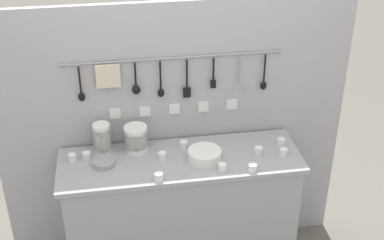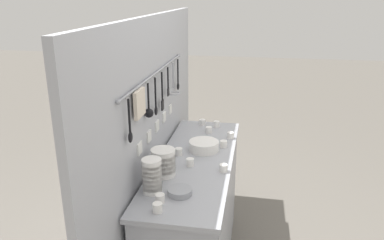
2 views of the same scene
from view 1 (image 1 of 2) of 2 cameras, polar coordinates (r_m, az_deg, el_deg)
The scene contains 16 objects.
counter at distance 3.67m, azimuth -1.16°, elevation -10.19°, with size 1.54×0.50×0.93m.
back_wall at distance 3.62m, azimuth -1.91°, elevation -1.58°, with size 2.34×0.11×1.87m.
bowl_stack_short_front at distance 3.45m, azimuth -9.57°, elevation -1.93°, with size 0.11×0.11×0.20m.
bowl_stack_wide_centre at distance 3.46m, azimuth -5.99°, elevation -1.96°, with size 0.15×0.15×0.17m.
plate_stack at distance 3.36m, azimuth 1.34°, elevation -3.78°, with size 0.21×0.21×0.07m.
steel_mixing_bowl at distance 3.37m, azimuth -9.40°, elevation -4.52°, with size 0.14×0.14×0.04m.
cup_front_left at distance 3.46m, azimuth 9.72°, elevation -3.42°, with size 0.05×0.05×0.05m.
cup_back_right at distance 3.27m, azimuth 3.25°, elevation -5.05°, with size 0.05×0.05×0.05m.
cup_edge_far at distance 3.56m, azimuth 9.49°, elevation -2.32°, with size 0.05×0.05×0.05m.
cup_by_caddy at distance 3.45m, azimuth 7.11°, elevation -3.26°, with size 0.05×0.05×0.05m.
cup_edge_near at distance 3.48m, azimuth -0.86°, elevation -2.64°, with size 0.05×0.05×0.05m.
cup_back_left at distance 3.44m, azimuth -12.65°, elevation -3.96°, with size 0.05×0.05×0.05m.
cup_centre at distance 3.28m, azimuth 6.46°, elevation -5.10°, with size 0.05×0.05×0.05m.
cup_front_right at distance 3.19m, azimuth -3.57°, elevation -6.07°, with size 0.05×0.05×0.05m.
cup_mid_row at distance 3.38m, azimuth -3.18°, elevation -3.84°, with size 0.05×0.05×0.05m.
cup_beside_plates at distance 3.44m, azimuth -11.17°, elevation -3.76°, with size 0.05×0.05×0.05m.
Camera 1 is at (-0.38, -2.79, 2.82)m, focal length 50.00 mm.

